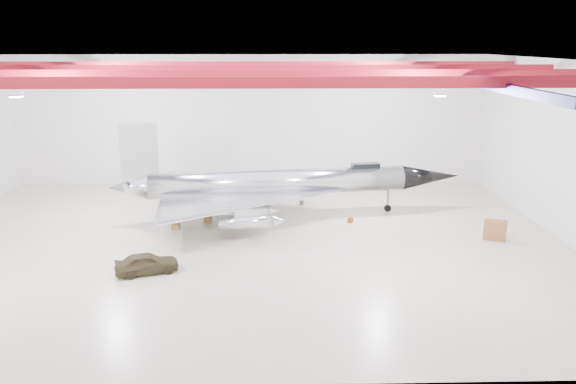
{
  "coord_description": "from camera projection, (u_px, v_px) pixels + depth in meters",
  "views": [
    {
      "loc": [
        2.06,
        -32.84,
        12.08
      ],
      "look_at": [
        2.95,
        2.0,
        2.68
      ],
      "focal_mm": 35.0,
      "sensor_mm": 36.0,
      "label": 1
    }
  ],
  "objects": [
    {
      "name": "oil_barrel",
      "position": [
        208.0,
        219.0,
        38.69
      ],
      "size": [
        0.55,
        0.45,
        0.38
      ],
      "primitive_type": "cube",
      "rotation": [
        0.0,
        0.0,
        0.01
      ],
      "color": "olive",
      "rests_on": "floor"
    },
    {
      "name": "parts_bin",
      "position": [
        252.0,
        206.0,
        41.77
      ],
      "size": [
        0.75,
        0.68,
        0.42
      ],
      "primitive_type": "cube",
      "rotation": [
        0.0,
        0.0,
        0.41
      ],
      "color": "olive",
      "rests_on": "floor"
    },
    {
      "name": "jeep",
      "position": [
        147.0,
        263.0,
        30.05
      ],
      "size": [
        3.6,
        2.35,
        1.14
      ],
      "primitive_type": "imported",
      "rotation": [
        0.0,
        0.0,
        1.9
      ],
      "color": "#38311C",
      "rests_on": "floor"
    },
    {
      "name": "crate_small",
      "position": [
        186.0,
        201.0,
        43.24
      ],
      "size": [
        0.43,
        0.35,
        0.29
      ],
      "primitive_type": "cube",
      "rotation": [
        0.0,
        0.0,
        -0.05
      ],
      "color": "#59595B",
      "rests_on": "floor"
    },
    {
      "name": "floor",
      "position": [
        241.0,
        242.0,
        34.79
      ],
      "size": [
        40.0,
        40.0,
        0.0
      ],
      "primitive_type": "plane",
      "color": "#BAAE94",
      "rests_on": "ground"
    },
    {
      "name": "spares_box",
      "position": [
        302.0,
        202.0,
        42.8
      ],
      "size": [
        0.41,
        0.41,
        0.32
      ],
      "primitive_type": "cylinder",
      "rotation": [
        0.0,
        0.0,
        -0.15
      ],
      "color": "#59595B",
      "rests_on": "floor"
    },
    {
      "name": "jet_aircraft",
      "position": [
        278.0,
        186.0,
        39.39
      ],
      "size": [
        25.06,
        15.93,
        6.84
      ],
      "rotation": [
        0.0,
        0.0,
        0.12
      ],
      "color": "silver",
      "rests_on": "floor"
    },
    {
      "name": "crate_ply",
      "position": [
        176.0,
        226.0,
        37.17
      ],
      "size": [
        0.54,
        0.43,
        0.38
      ],
      "primitive_type": "cube",
      "rotation": [
        0.0,
        0.0,
        0.0
      ],
      "color": "olive",
      "rests_on": "floor"
    },
    {
      "name": "ceiling",
      "position": [
        237.0,
        61.0,
        31.93
      ],
      "size": [
        40.0,
        40.0,
        0.0
      ],
      "primitive_type": "plane",
      "rotation": [
        3.14,
        0.0,
        0.0
      ],
      "color": "#0A0F38",
      "rests_on": "wall_back"
    },
    {
      "name": "wall_right",
      "position": [
        571.0,
        154.0,
        33.85
      ],
      "size": [
        0.0,
        30.0,
        30.0
      ],
      "primitive_type": "plane",
      "rotation": [
        1.57,
        0.0,
        -1.57
      ],
      "color": "silver",
      "rests_on": "floor"
    },
    {
      "name": "ceiling_structure",
      "position": [
        237.0,
        73.0,
        32.1
      ],
      "size": [
        39.5,
        29.5,
        1.08
      ],
      "color": "maroon",
      "rests_on": "ceiling"
    },
    {
      "name": "tool_chest",
      "position": [
        350.0,
        220.0,
        38.57
      ],
      "size": [
        0.46,
        0.46,
        0.35
      ],
      "primitive_type": "cylinder",
      "rotation": [
        0.0,
        0.0,
        -0.18
      ],
      "color": "#9C2B0F",
      "rests_on": "floor"
    },
    {
      "name": "wall_back",
      "position": [
        250.0,
        121.0,
        47.84
      ],
      "size": [
        40.0,
        0.0,
        40.0
      ],
      "primitive_type": "plane",
      "rotation": [
        1.57,
        0.0,
        0.0
      ],
      "color": "silver",
      "rests_on": "floor"
    },
    {
      "name": "desk",
      "position": [
        495.0,
        230.0,
        35.13
      ],
      "size": [
        1.52,
        1.19,
        1.25
      ],
      "primitive_type": "cube",
      "rotation": [
        0.0,
        0.0,
        -0.44
      ],
      "color": "brown",
      "rests_on": "floor"
    },
    {
      "name": "engine_drum",
      "position": [
        230.0,
        219.0,
        38.65
      ],
      "size": [
        0.53,
        0.53,
        0.42
      ],
      "primitive_type": "cylinder",
      "rotation": [
        0.0,
        0.0,
        -0.14
      ],
      "color": "#59595B",
      "rests_on": "floor"
    }
  ]
}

